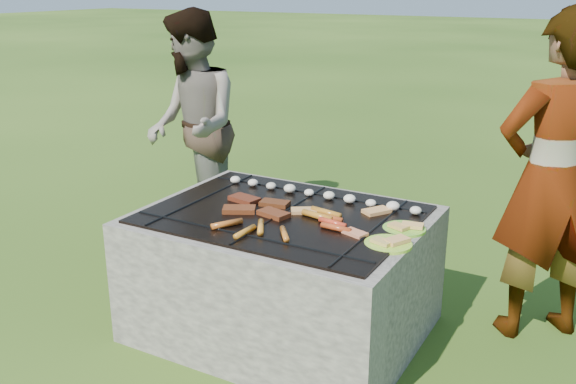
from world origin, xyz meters
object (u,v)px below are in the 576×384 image
object	(u,v)px
cook	(552,180)
bystander	(193,128)
fire_pit	(283,277)
plate_near	(389,243)
plate_far	(405,228)

from	to	relation	value
cook	bystander	bearing A→B (deg)	-45.03
fire_pit	plate_near	world-z (taller)	plate_near
cook	plate_far	bearing A→B (deg)	3.99
plate_near	bystander	bearing A→B (deg)	151.93
fire_pit	bystander	size ratio (longest dim) A/B	0.87
fire_pit	plate_far	world-z (taller)	plate_far
plate_far	plate_near	bearing A→B (deg)	-89.82
plate_far	bystander	world-z (taller)	bystander
fire_pit	plate_far	xyz separation A→B (m)	(0.56, 0.09, 0.33)
plate_near	cook	world-z (taller)	cook
plate_near	plate_far	bearing A→B (deg)	90.18
plate_far	fire_pit	bearing A→B (deg)	-170.46
bystander	fire_pit	bearing A→B (deg)	9.33
bystander	plate_near	bearing A→B (deg)	16.63
cook	fire_pit	bearing A→B (deg)	-11.09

